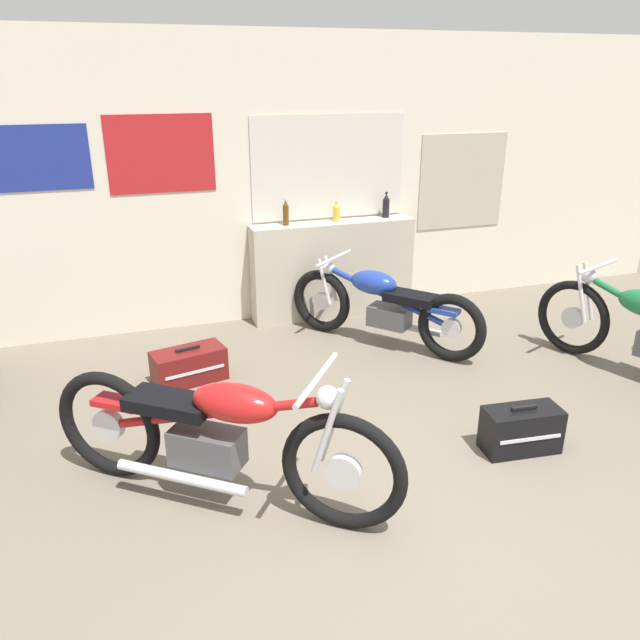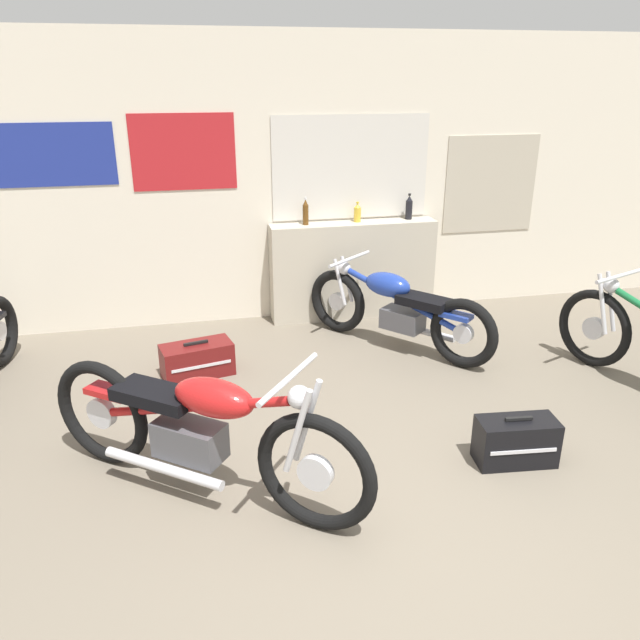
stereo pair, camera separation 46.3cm
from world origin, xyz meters
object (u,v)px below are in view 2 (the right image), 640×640
hard_case_black (516,441)px  bottle_leftmost (306,213)px  bottle_left_center (357,213)px  motorcycle_red (198,429)px  bottle_center (409,208)px  motorcycle_blue (397,309)px  hard_case_darkred (197,360)px

hard_case_black → bottle_leftmost: bearing=106.5°
bottle_leftmost → bottle_left_center: bearing=1.7°
bottle_leftmost → motorcycle_red: bearing=-113.5°
bottle_leftmost → bottle_center: bearing=1.3°
motorcycle_blue → bottle_leftmost: bearing=126.2°
motorcycle_blue → motorcycle_red: bearing=-135.7°
bottle_leftmost → bottle_left_center: (0.54, 0.02, -0.03)m
bottle_left_center → motorcycle_red: (-1.73, -2.75, -0.65)m
bottle_left_center → bottle_center: 0.55m
motorcycle_red → bottle_left_center: bearing=57.9°
bottle_left_center → hard_case_black: size_ratio=0.38×
bottle_leftmost → motorcycle_blue: bearing=-53.8°
bottle_left_center → motorcycle_blue: size_ratio=0.13×
bottle_center → motorcycle_red: 3.64m
bottle_left_center → bottle_leftmost: bearing=-178.3°
hard_case_black → bottle_left_center: bearing=96.1°
bottle_leftmost → bottle_center: size_ratio=1.04×
bottle_leftmost → hard_case_black: (0.85, -2.86, -0.97)m
hard_case_darkred → hard_case_black: size_ratio=1.18×
motorcycle_blue → bottle_left_center: bearing=98.2°
motorcycle_blue → hard_case_darkred: bearing=-174.1°
motorcycle_red → hard_case_darkred: bearing=89.1°
bottle_center → motorcycle_red: (-2.28, -2.76, -0.67)m
motorcycle_red → bottle_leftmost: bearing=66.5°
bottle_leftmost → hard_case_darkred: 1.88m
bottle_center → motorcycle_red: bearing=-129.5°
bottle_leftmost → hard_case_darkred: (-1.16, -1.11, -0.98)m
motorcycle_red → hard_case_black: size_ratio=3.42×
hard_case_darkred → motorcycle_blue: bearing=5.9°
motorcycle_red → hard_case_black: 2.06m
bottle_left_center → hard_case_darkred: (-1.70, -1.12, -0.95)m
bottle_leftmost → motorcycle_blue: bottle_leftmost is taller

